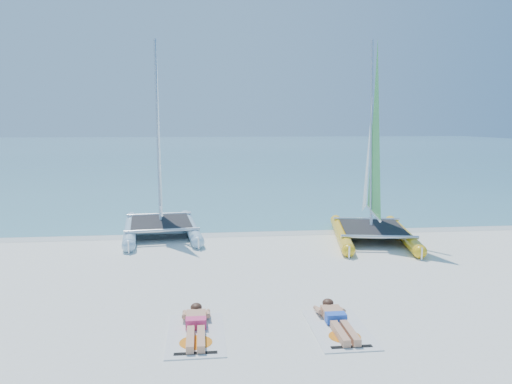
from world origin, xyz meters
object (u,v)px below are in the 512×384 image
at_px(towel_b, 339,329).
at_px(sunbather_b, 336,319).
at_px(towel_a, 196,334).
at_px(sunbather_a, 196,324).
at_px(catamaran_blue, 159,174).
at_px(catamaran_yellow, 372,173).

xyz_separation_m(towel_b, sunbather_b, (0.00, 0.19, 0.11)).
height_order(towel_a, sunbather_a, sunbather_a).
height_order(catamaran_blue, sunbather_b, catamaran_blue).
bearing_deg(catamaran_yellow, sunbather_a, -118.31).
xyz_separation_m(catamaran_yellow, sunbather_a, (-5.59, -6.90, -1.96)).
distance_m(sunbather_a, sunbather_b, 2.56).
relative_size(towel_a, towel_b, 1.00).
relative_size(catamaran_blue, catamaran_yellow, 1.02).
distance_m(catamaran_yellow, sunbather_a, 9.10).
relative_size(catamaran_yellow, towel_b, 3.57).
height_order(towel_b, sunbather_b, sunbather_b).
relative_size(towel_a, sunbather_b, 1.07).
relative_size(towel_a, sunbather_a, 1.07).
distance_m(catamaran_blue, towel_a, 8.59).
bearing_deg(towel_a, catamaran_yellow, 51.75).
distance_m(catamaran_blue, catamaran_yellow, 6.93).
xyz_separation_m(catamaran_yellow, towel_b, (-3.03, -7.14, -2.07)).
bearing_deg(sunbather_a, towel_a, -90.00).
bearing_deg(catamaran_yellow, towel_b, -102.31).
bearing_deg(towel_a, sunbather_b, 3.23).
height_order(catamaran_yellow, towel_b, catamaran_yellow).
relative_size(catamaran_yellow, towel_a, 3.57).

